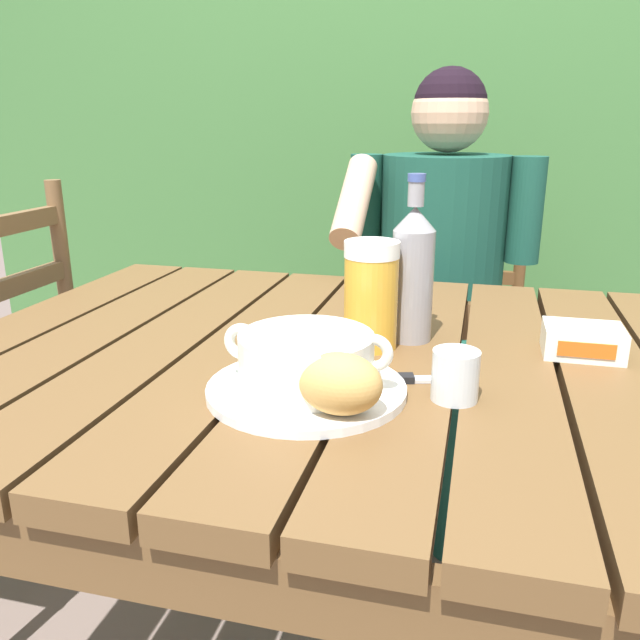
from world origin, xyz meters
name	(u,v)px	position (x,y,z in m)	size (l,w,h in m)	color
dining_table	(328,402)	(0.00, 0.00, 0.66)	(1.23, 0.96, 0.75)	brown
hedge_backdrop	(496,151)	(0.25, 1.69, 0.98)	(3.53, 0.98, 2.09)	#3F6E37
chair_near_diner	(440,336)	(0.12, 0.92, 0.48)	(0.47, 0.48, 0.94)	brown
person_eating	(438,273)	(0.12, 0.72, 0.72)	(0.48, 0.47, 1.22)	#184738
serving_plate	(306,389)	(0.01, -0.18, 0.76)	(0.26, 0.26, 0.01)	white
soup_bowl	(306,359)	(0.01, -0.18, 0.80)	(0.23, 0.18, 0.08)	white
bread_roll	(340,384)	(0.07, -0.25, 0.80)	(0.11, 0.08, 0.07)	tan
beer_glass	(371,295)	(0.06, 0.02, 0.84)	(0.08, 0.08, 0.17)	gold
beer_bottle	(413,272)	(0.12, 0.07, 0.87)	(0.07, 0.07, 0.27)	gray
water_glass_small	(455,375)	(0.20, -0.15, 0.79)	(0.06, 0.06, 0.07)	silver
butter_tub	(583,341)	(0.38, 0.06, 0.78)	(0.12, 0.09, 0.05)	white
table_knife	(412,379)	(0.14, -0.11, 0.76)	(0.15, 0.06, 0.01)	silver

